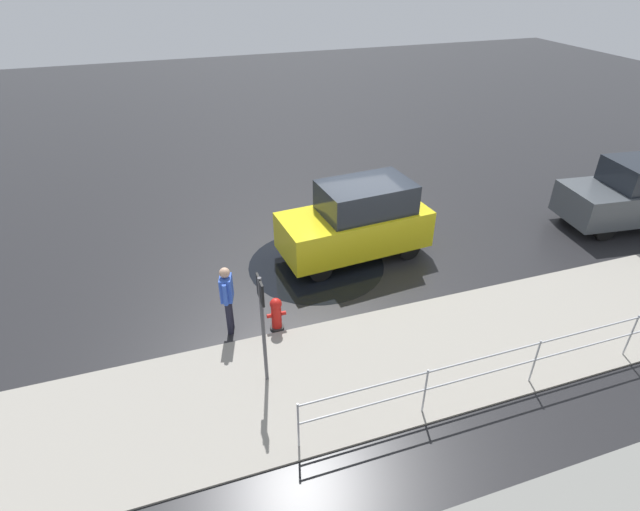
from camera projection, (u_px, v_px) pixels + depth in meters
The scene contains 9 objects.
ground_plane at pixel (359, 252), 13.74m from camera, with size 60.00×60.00×0.00m, color black.
kerb_strip at pixel (436, 351), 10.35m from camera, with size 24.00×3.20×0.04m, color gray.
moving_hatchback at pixel (357, 221), 13.08m from camera, with size 4.03×2.02×2.06m.
parked_sedan at pixel (639, 193), 14.67m from camera, with size 4.47×2.23×1.98m.
fire_hydrant at pixel (276, 314), 10.77m from camera, with size 0.42×0.31×0.80m.
pedestrian at pixel (227, 295), 10.43m from camera, with size 0.33×0.55×1.62m.
metal_railing at pixel (537, 354), 9.24m from camera, with size 9.29×0.04×1.05m.
sign_post at pixel (262, 316), 8.85m from camera, with size 0.07×0.44×2.40m.
puddle_patch at pixel (316, 264), 13.19m from camera, with size 3.57×3.57×0.01m, color black.
Camera 1 is at (4.76, 10.77, 7.16)m, focal length 28.00 mm.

